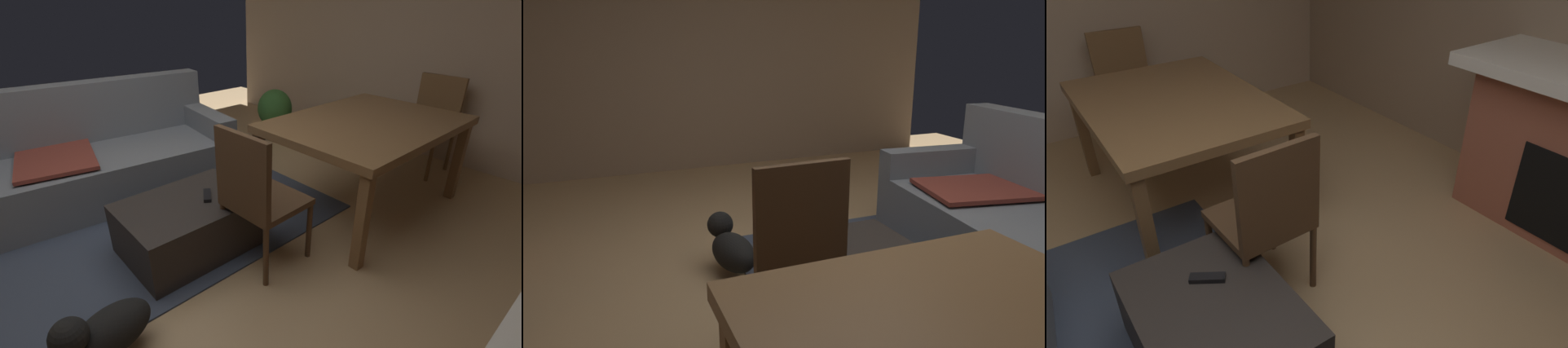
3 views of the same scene
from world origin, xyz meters
TOP-DOWN VIEW (x-y plane):
  - floor at (0.00, 0.00)m, footprint 7.73×7.73m
  - wall_right_window_side at (3.22, 0.00)m, footprint 0.12×5.65m
  - area_rug at (0.28, 0.57)m, footprint 2.60×2.00m
  - couch at (0.21, 1.22)m, footprint 2.13×1.15m
  - ottoman_coffee_table at (0.28, -0.01)m, footprint 0.87×0.64m
  - tv_remote at (0.42, -0.04)m, footprint 0.13×0.16m
  - dining_table at (1.68, -0.43)m, footprint 1.53×1.08m
  - dining_chair_west at (0.52, -0.43)m, footprint 0.45×0.45m
  - dining_chair_east at (2.84, -0.43)m, footprint 0.45×0.45m
  - potted_plant at (2.32, 1.28)m, footprint 0.43×0.43m
  - small_dog at (-0.49, -0.51)m, footprint 0.48×0.29m

SIDE VIEW (x-z plane):
  - floor at x=0.00m, z-range 0.00..0.00m
  - area_rug at x=0.28m, z-range 0.00..0.01m
  - small_dog at x=-0.49m, z-range 0.03..0.34m
  - ottoman_coffee_table at x=0.28m, z-range 0.00..0.37m
  - couch at x=0.21m, z-range -0.15..0.79m
  - potted_plant at x=2.32m, z-range 0.05..0.65m
  - tv_remote at x=0.42m, z-range 0.37..0.39m
  - dining_chair_west at x=0.52m, z-range 0.06..0.99m
  - dining_chair_east at x=2.84m, z-range 0.06..0.99m
  - dining_table at x=1.68m, z-range 0.30..1.04m
  - wall_right_window_side at x=3.22m, z-range 0.00..2.88m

